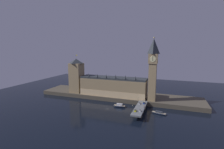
{
  "coord_description": "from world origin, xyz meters",
  "views": [
    {
      "loc": [
        66.63,
        -168.92,
        67.26
      ],
      "look_at": [
        -1.48,
        20.0,
        35.34
      ],
      "focal_mm": 26.0,
      "sensor_mm": 36.0,
      "label": 1
    }
  ],
  "objects_px": {
    "pedestrian_near_rail": "(134,109)",
    "street_lamp_far": "(138,99)",
    "street_lamp_near": "(132,108)",
    "street_lamp_mid": "(145,104)",
    "car_southbound_lead": "(140,111)",
    "boat_upstream": "(120,106)",
    "victoria_tower": "(77,75)",
    "boat_downstream": "(159,113)",
    "car_northbound_lead": "(140,103)",
    "car_northbound_trail": "(135,111)",
    "clock_tower": "(153,68)",
    "car_southbound_trail": "(144,103)",
    "pedestrian_mid_walk": "(144,107)"
  },
  "relations": [
    {
      "from": "victoria_tower",
      "to": "boat_upstream",
      "type": "height_order",
      "value": "victoria_tower"
    },
    {
      "from": "car_southbound_lead",
      "to": "boat_upstream",
      "type": "relative_size",
      "value": 0.27
    },
    {
      "from": "street_lamp_near",
      "to": "boat_upstream",
      "type": "xyz_separation_m",
      "value": [
        -20.47,
        23.61,
        -8.72
      ]
    },
    {
      "from": "victoria_tower",
      "to": "pedestrian_mid_walk",
      "type": "xyz_separation_m",
      "value": [
        102.42,
        -34.71,
        -22.23
      ]
    },
    {
      "from": "clock_tower",
      "to": "car_southbound_trail",
      "type": "height_order",
      "value": "clock_tower"
    },
    {
      "from": "street_lamp_far",
      "to": "boat_upstream",
      "type": "bearing_deg",
      "value": -164.1
    },
    {
      "from": "car_northbound_trail",
      "to": "car_southbound_trail",
      "type": "relative_size",
      "value": 0.94
    },
    {
      "from": "car_northbound_trail",
      "to": "street_lamp_near",
      "type": "distance_m",
      "value": 4.67
    },
    {
      "from": "car_northbound_lead",
      "to": "boat_upstream",
      "type": "relative_size",
      "value": 0.32
    },
    {
      "from": "boat_downstream",
      "to": "car_northbound_lead",
      "type": "bearing_deg",
      "value": 163.12
    },
    {
      "from": "car_southbound_lead",
      "to": "street_lamp_near",
      "type": "xyz_separation_m",
      "value": [
        -7.03,
        -3.55,
        3.4
      ]
    },
    {
      "from": "clock_tower",
      "to": "street_lamp_far",
      "type": "relative_size",
      "value": 10.36
    },
    {
      "from": "street_lamp_mid",
      "to": "victoria_tower",
      "type": "bearing_deg",
      "value": 161.34
    },
    {
      "from": "clock_tower",
      "to": "street_lamp_near",
      "type": "relative_size",
      "value": 11.52
    },
    {
      "from": "street_lamp_far",
      "to": "boat_upstream",
      "type": "distance_m",
      "value": 23.17
    },
    {
      "from": "victoria_tower",
      "to": "car_southbound_trail",
      "type": "relative_size",
      "value": 11.46
    },
    {
      "from": "street_lamp_far",
      "to": "boat_upstream",
      "type": "height_order",
      "value": "street_lamp_far"
    },
    {
      "from": "boat_downstream",
      "to": "car_southbound_lead",
      "type": "bearing_deg",
      "value": -139.54
    },
    {
      "from": "clock_tower",
      "to": "car_northbound_lead",
      "type": "distance_m",
      "value": 45.07
    },
    {
      "from": "boat_upstream",
      "to": "boat_downstream",
      "type": "bearing_deg",
      "value": -6.91
    },
    {
      "from": "car_northbound_lead",
      "to": "street_lamp_mid",
      "type": "bearing_deg",
      "value": -54.99
    },
    {
      "from": "victoria_tower",
      "to": "boat_upstream",
      "type": "distance_m",
      "value": 82.03
    },
    {
      "from": "clock_tower",
      "to": "car_northbound_trail",
      "type": "xyz_separation_m",
      "value": [
        -10.9,
        -43.71,
        -38.35
      ]
    },
    {
      "from": "street_lamp_far",
      "to": "car_southbound_trail",
      "type": "bearing_deg",
      "value": -11.64
    },
    {
      "from": "car_northbound_lead",
      "to": "car_southbound_lead",
      "type": "relative_size",
      "value": 1.18
    },
    {
      "from": "car_southbound_lead",
      "to": "street_lamp_mid",
      "type": "height_order",
      "value": "street_lamp_mid"
    },
    {
      "from": "clock_tower",
      "to": "boat_upstream",
      "type": "xyz_separation_m",
      "value": [
        -33.98,
        -21.99,
        -43.68
      ]
    },
    {
      "from": "pedestrian_near_rail",
      "to": "car_northbound_trail",
      "type": "bearing_deg",
      "value": -55.28
    },
    {
      "from": "car_southbound_trail",
      "to": "boat_upstream",
      "type": "xyz_separation_m",
      "value": [
        -27.49,
        -4.38,
        -5.36
      ]
    },
    {
      "from": "car_northbound_trail",
      "to": "pedestrian_mid_walk",
      "type": "distance_m",
      "value": 14.46
    },
    {
      "from": "street_lamp_near",
      "to": "street_lamp_mid",
      "type": "relative_size",
      "value": 0.92
    },
    {
      "from": "clock_tower",
      "to": "street_lamp_mid",
      "type": "xyz_separation_m",
      "value": [
        -3.87,
        -30.88,
        -34.61
      ]
    },
    {
      "from": "street_lamp_far",
      "to": "car_southbound_lead",
      "type": "bearing_deg",
      "value": -74.82
    },
    {
      "from": "car_northbound_lead",
      "to": "boat_upstream",
      "type": "distance_m",
      "value": 23.69
    },
    {
      "from": "victoria_tower",
      "to": "street_lamp_mid",
      "type": "relative_size",
      "value": 7.57
    },
    {
      "from": "pedestrian_near_rail",
      "to": "street_lamp_mid",
      "type": "bearing_deg",
      "value": 46.24
    },
    {
      "from": "car_southbound_lead",
      "to": "street_lamp_mid",
      "type": "xyz_separation_m",
      "value": [
        2.61,
        11.17,
        3.75
      ]
    },
    {
      "from": "victoria_tower",
      "to": "clock_tower",
      "type": "bearing_deg",
      "value": -2.06
    },
    {
      "from": "street_lamp_far",
      "to": "boat_downstream",
      "type": "bearing_deg",
      "value": -24.92
    },
    {
      "from": "victoria_tower",
      "to": "car_northbound_lead",
      "type": "height_order",
      "value": "victoria_tower"
    },
    {
      "from": "car_southbound_lead",
      "to": "victoria_tower",
      "type": "bearing_deg",
      "value": 155.4
    },
    {
      "from": "car_northbound_lead",
      "to": "street_lamp_near",
      "type": "bearing_deg",
      "value": -96.02
    },
    {
      "from": "clock_tower",
      "to": "street_lamp_far",
      "type": "bearing_deg",
      "value": -129.89
    },
    {
      "from": "street_lamp_near",
      "to": "clock_tower",
      "type": "bearing_deg",
      "value": 73.5
    },
    {
      "from": "victoria_tower",
      "to": "pedestrian_near_rail",
      "type": "distance_m",
      "value": 105.93
    },
    {
      "from": "car_southbound_lead",
      "to": "car_northbound_trail",
      "type": "bearing_deg",
      "value": -159.39
    },
    {
      "from": "street_lamp_near",
      "to": "car_southbound_lead",
      "type": "bearing_deg",
      "value": 26.82
    },
    {
      "from": "victoria_tower",
      "to": "boat_downstream",
      "type": "bearing_deg",
      "value": -14.91
    },
    {
      "from": "pedestrian_near_rail",
      "to": "street_lamp_far",
      "type": "relative_size",
      "value": 0.25
    },
    {
      "from": "pedestrian_near_rail",
      "to": "street_lamp_far",
      "type": "height_order",
      "value": "street_lamp_far"
    }
  ]
}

